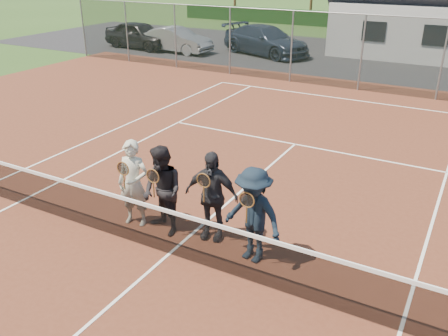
{
  "coord_description": "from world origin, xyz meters",
  "views": [
    {
      "loc": [
        4.44,
        -5.94,
        5.06
      ],
      "look_at": [
        0.33,
        1.5,
        1.25
      ],
      "focal_mm": 38.0,
      "sensor_mm": 36.0,
      "label": 1
    }
  ],
  "objects_px": {
    "tennis_net": "(168,230)",
    "car_b": "(177,40)",
    "player_d": "(253,215)",
    "player_b": "(163,191)",
    "player_a": "(134,183)",
    "player_c": "(211,196)",
    "car_c": "(266,40)",
    "car_a": "(140,35)"
  },
  "relations": [
    {
      "from": "tennis_net",
      "to": "car_b",
      "type": "bearing_deg",
      "value": 123.72
    },
    {
      "from": "player_d",
      "to": "player_b",
      "type": "bearing_deg",
      "value": -180.0
    },
    {
      "from": "player_a",
      "to": "player_c",
      "type": "relative_size",
      "value": 1.0
    },
    {
      "from": "tennis_net",
      "to": "player_c",
      "type": "xyz_separation_m",
      "value": [
        0.38,
        0.91,
        0.38
      ]
    },
    {
      "from": "car_b",
      "to": "player_b",
      "type": "bearing_deg",
      "value": -143.71
    },
    {
      "from": "car_c",
      "to": "tennis_net",
      "type": "height_order",
      "value": "car_c"
    },
    {
      "from": "player_d",
      "to": "car_a",
      "type": "bearing_deg",
      "value": 133.2
    },
    {
      "from": "car_c",
      "to": "player_c",
      "type": "relative_size",
      "value": 3.01
    },
    {
      "from": "car_a",
      "to": "car_c",
      "type": "distance_m",
      "value": 7.65
    },
    {
      "from": "player_c",
      "to": "player_a",
      "type": "bearing_deg",
      "value": -169.6
    },
    {
      "from": "car_b",
      "to": "car_c",
      "type": "height_order",
      "value": "car_c"
    },
    {
      "from": "player_c",
      "to": "car_c",
      "type": "bearing_deg",
      "value": 111.24
    },
    {
      "from": "player_a",
      "to": "player_c",
      "type": "bearing_deg",
      "value": 10.4
    },
    {
      "from": "player_c",
      "to": "player_d",
      "type": "xyz_separation_m",
      "value": [
        1.02,
        -0.29,
        -0.0
      ]
    },
    {
      "from": "car_a",
      "to": "player_c",
      "type": "relative_size",
      "value": 2.54
    },
    {
      "from": "car_b",
      "to": "player_c",
      "type": "height_order",
      "value": "player_c"
    },
    {
      "from": "tennis_net",
      "to": "player_d",
      "type": "relative_size",
      "value": 6.49
    },
    {
      "from": "car_b",
      "to": "car_c",
      "type": "distance_m",
      "value": 5.09
    },
    {
      "from": "car_b",
      "to": "player_a",
      "type": "bearing_deg",
      "value": -145.48
    },
    {
      "from": "car_a",
      "to": "car_c",
      "type": "bearing_deg",
      "value": -70.98
    },
    {
      "from": "tennis_net",
      "to": "car_a",
      "type": "bearing_deg",
      "value": 129.45
    },
    {
      "from": "car_b",
      "to": "player_d",
      "type": "relative_size",
      "value": 2.33
    },
    {
      "from": "car_b",
      "to": "tennis_net",
      "type": "distance_m",
      "value": 20.4
    },
    {
      "from": "car_b",
      "to": "player_c",
      "type": "relative_size",
      "value": 2.33
    },
    {
      "from": "car_a",
      "to": "car_c",
      "type": "height_order",
      "value": "car_c"
    },
    {
      "from": "car_b",
      "to": "player_a",
      "type": "distance_m",
      "value": 19.21
    },
    {
      "from": "car_a",
      "to": "player_d",
      "type": "xyz_separation_m",
      "value": [
        15.39,
        -16.39,
        0.14
      ]
    },
    {
      "from": "car_b",
      "to": "player_b",
      "type": "distance_m",
      "value": 19.58
    },
    {
      "from": "tennis_net",
      "to": "player_a",
      "type": "bearing_deg",
      "value": 153.78
    },
    {
      "from": "car_c",
      "to": "car_a",
      "type": "bearing_deg",
      "value": 122.85
    },
    {
      "from": "player_a",
      "to": "player_b",
      "type": "height_order",
      "value": "same"
    },
    {
      "from": "car_a",
      "to": "player_d",
      "type": "bearing_deg",
      "value": -130.78
    },
    {
      "from": "tennis_net",
      "to": "car_c",
      "type": "bearing_deg",
      "value": 109.26
    },
    {
      "from": "car_c",
      "to": "player_a",
      "type": "xyz_separation_m",
      "value": [
        5.3,
        -18.12,
        0.14
      ]
    },
    {
      "from": "player_b",
      "to": "tennis_net",
      "type": "bearing_deg",
      "value": -48.92
    },
    {
      "from": "car_c",
      "to": "player_c",
      "type": "bearing_deg",
      "value": -138.92
    },
    {
      "from": "player_a",
      "to": "player_c",
      "type": "distance_m",
      "value": 1.65
    },
    {
      "from": "player_d",
      "to": "tennis_net",
      "type": "bearing_deg",
      "value": -156.19
    },
    {
      "from": "car_a",
      "to": "tennis_net",
      "type": "height_order",
      "value": "car_a"
    },
    {
      "from": "car_a",
      "to": "car_b",
      "type": "bearing_deg",
      "value": -84.95
    },
    {
      "from": "player_a",
      "to": "player_d",
      "type": "xyz_separation_m",
      "value": [
        2.64,
        0.01,
        -0.0
      ]
    },
    {
      "from": "player_a",
      "to": "player_d",
      "type": "relative_size",
      "value": 1.0
    }
  ]
}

